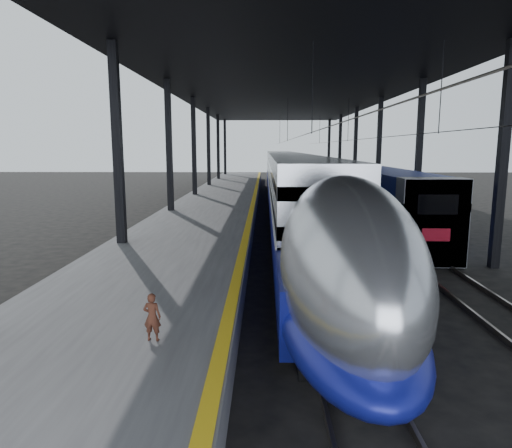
{
  "coord_description": "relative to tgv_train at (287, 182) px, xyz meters",
  "views": [
    {
      "loc": [
        0.14,
        -13.49,
        4.89
      ],
      "look_at": [
        -0.19,
        3.78,
        2.0
      ],
      "focal_mm": 32.0,
      "sensor_mm": 36.0,
      "label": 1
    }
  ],
  "objects": [
    {
      "name": "tgv_train",
      "position": [
        0.0,
        0.0,
        0.0
      ],
      "size": [
        3.09,
        65.2,
        4.43
      ],
      "color": "#A9ABB0",
      "rests_on": "ground"
    },
    {
      "name": "rails",
      "position": [
        2.5,
        -4.26,
        -1.99
      ],
      "size": [
        6.52,
        80.0,
        0.16
      ],
      "color": "slate",
      "rests_on": "ground"
    },
    {
      "name": "yellow_strip",
      "position": [
        -2.7,
        -4.26,
        -1.07
      ],
      "size": [
        0.3,
        80.0,
        0.01
      ],
      "primitive_type": "cube",
      "color": "yellow",
      "rests_on": "platform"
    },
    {
      "name": "second_train",
      "position": [
        5.0,
        7.61,
        -0.21
      ],
      "size": [
        2.68,
        56.05,
        3.69
      ],
      "color": "navy",
      "rests_on": "ground"
    },
    {
      "name": "platform",
      "position": [
        -5.5,
        -4.26,
        -1.57
      ],
      "size": [
        6.0,
        80.0,
        1.0
      ],
      "primitive_type": "cube",
      "color": "#4C4C4F",
      "rests_on": "ground"
    },
    {
      "name": "canopy",
      "position": [
        -0.1,
        -4.26,
        7.04
      ],
      "size": [
        18.0,
        75.0,
        9.47
      ],
      "color": "black",
      "rests_on": "ground"
    },
    {
      "name": "child",
      "position": [
        -4.14,
        -28.99,
        -0.57
      ],
      "size": [
        0.39,
        0.28,
        1.0
      ],
      "primitive_type": "imported",
      "rotation": [
        0.0,
        0.0,
        3.04
      ],
      "color": "#4A2418",
      "rests_on": "platform"
    },
    {
      "name": "ground",
      "position": [
        -2.0,
        -24.26,
        -2.07
      ],
      "size": [
        160.0,
        160.0,
        0.0
      ],
      "primitive_type": "plane",
      "color": "black",
      "rests_on": "ground"
    }
  ]
}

